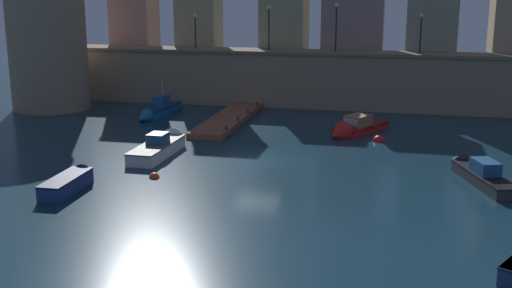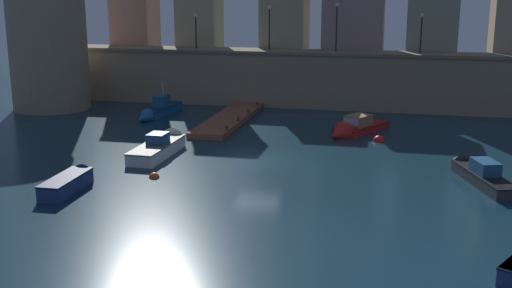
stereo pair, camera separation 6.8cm
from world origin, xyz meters
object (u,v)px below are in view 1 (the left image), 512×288
fortress_tower (47,36)px  moored_boat_2 (72,181)px  mooring_buoy_1 (378,141)px  moored_boat_5 (157,111)px  mooring_buoy_0 (154,178)px  quay_lamp_3 (421,26)px  quay_lamp_0 (195,25)px  moored_boat_1 (477,172)px  moored_boat_3 (163,145)px  quay_lamp_1 (269,21)px  moored_boat_0 (352,129)px  quay_lamp_2 (336,20)px

fortress_tower → moored_boat_2: size_ratio=2.53×
mooring_buoy_1 → moored_boat_5: bearing=164.8°
mooring_buoy_0 → mooring_buoy_1: size_ratio=0.74×
quay_lamp_3 → moored_boat_2: (-16.82, -25.33, -6.33)m
quay_lamp_0 → mooring_buoy_0: size_ratio=5.30×
fortress_tower → moored_boat_1: bearing=-22.6°
fortress_tower → moored_boat_3: bearing=-39.2°
moored_boat_2 → moored_boat_3: moored_boat_3 is taller
quay_lamp_3 → moored_boat_5: quay_lamp_3 is taller
moored_boat_5 → mooring_buoy_1: moored_boat_5 is taller
moored_boat_2 → mooring_buoy_0: size_ratio=8.42×
fortress_tower → mooring_buoy_1: fortress_tower is taller
quay_lamp_3 → moored_boat_1: 20.42m
mooring_buoy_1 → quay_lamp_1: bearing=130.1°
moored_boat_0 → moored_boat_1: 11.79m
moored_boat_0 → mooring_buoy_1: moored_boat_0 is taller
quay_lamp_1 → moored_boat_3: bearing=-99.2°
fortress_tower → moored_boat_1: fortress_tower is taller
mooring_buoy_0 → moored_boat_2: bearing=-140.1°
moored_boat_3 → mooring_buoy_0: moored_boat_3 is taller
fortress_tower → moored_boat_0: 25.87m
moored_boat_0 → moored_boat_1: moored_boat_1 is taller
mooring_buoy_1 → mooring_buoy_0: bearing=-135.1°
moored_boat_1 → quay_lamp_2: bearing=7.6°
quay_lamp_0 → quay_lamp_2: bearing=0.0°
fortress_tower → moored_boat_5: fortress_tower is taller
fortress_tower → quay_lamp_1: fortress_tower is taller
moored_boat_2 → moored_boat_3: (1.72, 7.90, 0.02)m
mooring_buoy_1 → moored_boat_0: bearing=136.4°
quay_lamp_3 → moored_boat_2: bearing=-123.6°
quay_lamp_0 → mooring_buoy_1: 20.97m
quay_lamp_0 → moored_boat_0: 18.49m
quay_lamp_0 → mooring_buoy_1: bearing=-35.6°
fortress_tower → moored_boat_2: fortress_tower is taller
quay_lamp_1 → mooring_buoy_1: quay_lamp_1 is taller
quay_lamp_2 → moored_boat_2: bearing=-111.8°
quay_lamp_0 → moored_boat_0: bearing=-34.5°
quay_lamp_2 → mooring_buoy_1: size_ratio=5.17×
moored_boat_3 → moored_boat_5: (-4.56, 10.49, -0.02)m
quay_lamp_1 → quay_lamp_3: bearing=0.0°
quay_lamp_3 → quay_lamp_0: bearing=180.0°
moored_boat_5 → quay_lamp_3: bearing=112.7°
moored_boat_5 → mooring_buoy_1: size_ratio=9.07×
fortress_tower → moored_boat_0: size_ratio=1.95×
quay_lamp_0 → moored_boat_1: size_ratio=0.43×
quay_lamp_3 → moored_boat_0: size_ratio=0.52×
moored_boat_5 → moored_boat_2: bearing=12.0°
moored_boat_3 → moored_boat_1: bearing=-95.2°
quay_lamp_3 → mooring_buoy_0: 27.24m
moored_boat_2 → moored_boat_5: (-2.84, 18.38, 0.01)m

